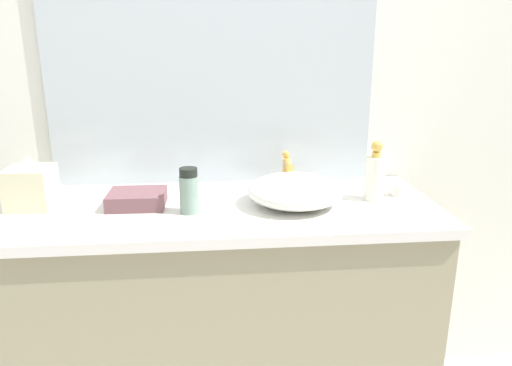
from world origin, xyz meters
name	(u,v)px	position (x,y,z in m)	size (l,w,h in m)	color
bathroom_wall_rear	(242,75)	(0.00, 0.73, 1.30)	(6.00, 0.06, 2.60)	silver
vanity_counter	(219,321)	(-0.11, 0.40, 0.45)	(1.48, 0.58, 0.89)	gray
wall_mirror_panel	(212,57)	(-0.11, 0.69, 1.37)	(1.21, 0.01, 0.95)	#B2BCC6
sink_basin	(295,191)	(0.15, 0.39, 0.94)	(0.32, 0.32, 0.10)	white
faucet	(287,168)	(0.15, 0.56, 0.97)	(0.03, 0.12, 0.14)	gold
soap_dispenser	(375,175)	(0.43, 0.41, 0.98)	(0.07, 0.07, 0.21)	white
lotion_bottle	(189,191)	(-0.20, 0.34, 0.97)	(0.06, 0.06, 0.15)	gray
tissue_box	(31,185)	(-0.72, 0.44, 0.97)	(0.14, 0.14, 0.18)	beige
candle_jar	(397,190)	(0.53, 0.45, 0.92)	(0.05, 0.05, 0.04)	silver
folded_hand_towel	(137,199)	(-0.37, 0.42, 0.92)	(0.18, 0.15, 0.05)	brown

